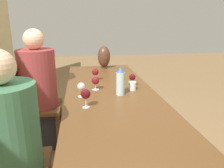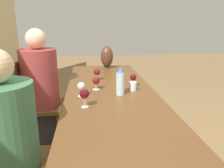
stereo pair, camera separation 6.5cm
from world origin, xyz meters
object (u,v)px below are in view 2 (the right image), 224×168
Objects in this scene: wine_glass_1 at (96,81)px; person_far at (42,86)px; vase at (107,57)px; wine_glass_3 at (97,72)px; wine_glass_2 at (84,94)px; wine_glass_4 at (133,78)px; chair_far at (35,101)px; wine_glass_0 at (81,87)px; person_near at (9,141)px; water_bottle at (120,82)px; water_tumbler at (133,86)px.

person_far is at bearing 62.96° from wine_glass_1.
vase is 2.25× the size of wine_glass_3.
wine_glass_4 is at bearing -44.37° from wine_glass_2.
wine_glass_3 is at bearing -9.51° from wine_glass_2.
vase reaches higher than wine_glass_4.
chair_far reaches higher than wine_glass_1.
wine_glass_1 is at bearing -113.83° from chair_far.
person_near is at bearing 143.32° from wine_glass_0.
wine_glass_1 is 0.78m from chair_far.
chair_far is (0.29, 0.66, -0.29)m from wine_glass_1.
wine_glass_2 is at bearing 168.14° from vase.
vase is 0.96m from wine_glass_4.
chair_far reaches higher than wine_glass_4.
wine_glass_0 is 0.87× the size of wine_glass_2.
water_bottle reaches higher than wine_glass_1.
person_far is at bearing 32.63° from wine_glass_2.
person_far reaches higher than person_near.
water_tumbler is at bearing -109.33° from chair_far.
vase is (1.17, 0.02, 0.04)m from water_bottle.
wine_glass_3 is at bearing -17.18° from wine_glass_0.
person_far reaches higher than wine_glass_3.
wine_glass_4 is at bearing -49.15° from person_near.
chair_far reaches higher than wine_glass_0.
wine_glass_2 reaches higher than wine_glass_4.
wine_glass_2 is at bearing -142.67° from chair_far.
chair_far is at bearing 61.70° from water_bottle.
wine_glass_2 is 0.69m from wine_glass_4.
person_near reaches higher than wine_glass_0.
person_near is at bearing 151.64° from wine_glass_3.
chair_far is at bearing 4.90° from person_near.
vase is 1.01m from wine_glass_1.
wine_glass_3 is at bearing 165.38° from vase.
wine_glass_1 is (0.18, -0.14, -0.00)m from wine_glass_0.
person_far reaches higher than wine_glass_0.
wine_glass_3 is (-0.65, 0.17, -0.06)m from vase.
water_bottle is at bearing -53.11° from person_near.
wine_glass_0 is at bearing 114.60° from wine_glass_4.
chair_far is (-0.70, 0.86, -0.36)m from vase.
wine_glass_3 is 0.11× the size of person_far.
chair_far is 0.19m from person_far.
wine_glass_3 is (0.52, -0.16, 0.01)m from wine_glass_0.
wine_glass_3 is (0.40, 0.32, 0.05)m from water_tumbler.
water_tumbler is 0.36m from wine_glass_1.
wine_glass_0 is (-1.17, 0.33, -0.07)m from vase.
wine_glass_0 is 0.75m from person_near.
water_tumbler is at bearing -50.53° from wine_glass_2.
wine_glass_0 is 0.93× the size of wine_glass_3.
wine_glass_1 is at bearing 175.93° from wine_glass_3.
water_bottle is 3.04× the size of water_tumbler.
water_tumbler is 0.57× the size of wine_glass_2.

